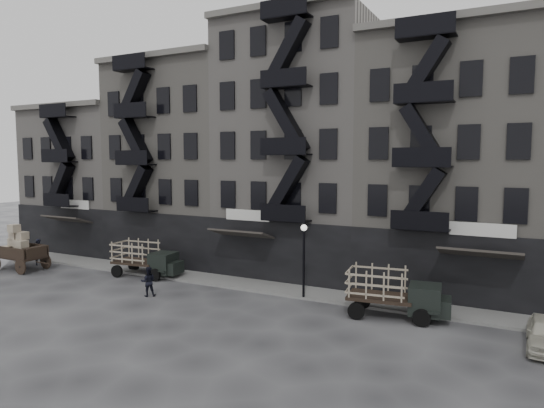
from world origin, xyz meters
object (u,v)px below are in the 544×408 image
at_px(horse, 16,255).
at_px(stake_truck_east, 395,290).
at_px(pedestrian_mid, 148,282).
at_px(wagon, 19,244).
at_px(pedestrian_west, 39,252).
at_px(stake_truck_west, 146,256).

bearing_deg(horse, stake_truck_east, -77.82).
bearing_deg(pedestrian_mid, wagon, -44.12).
bearing_deg(pedestrian_west, stake_truck_west, -55.09).
bearing_deg(horse, pedestrian_mid, -87.07).
distance_m(wagon, pedestrian_mid, 12.94).
height_order(wagon, stake_truck_west, wagon).
relative_size(stake_truck_west, pedestrian_west, 2.50).
distance_m(horse, stake_truck_east, 28.36).
xyz_separation_m(stake_truck_west, pedestrian_west, (-9.53, -0.98, -0.38)).
xyz_separation_m(wagon, stake_truck_west, (9.46, 2.62, -0.49)).
xyz_separation_m(wagon, pedestrian_west, (-0.08, 1.64, -0.88)).
height_order(stake_truck_west, pedestrian_mid, stake_truck_west).
height_order(stake_truck_east, pedestrian_mid, stake_truck_east).
relative_size(wagon, pedestrian_mid, 2.25).
bearing_deg(pedestrian_mid, horse, -47.55).
bearing_deg(horse, wagon, -107.74).
bearing_deg(stake_truck_east, pedestrian_mid, -175.75).
relative_size(horse, pedestrian_west, 0.86).
xyz_separation_m(horse, wagon, (1.93, -1.04, 1.14)).
height_order(horse, stake_truck_west, stake_truck_west).
relative_size(stake_truck_east, pedestrian_mid, 2.98).
bearing_deg(pedestrian_west, pedestrian_mid, -72.31).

